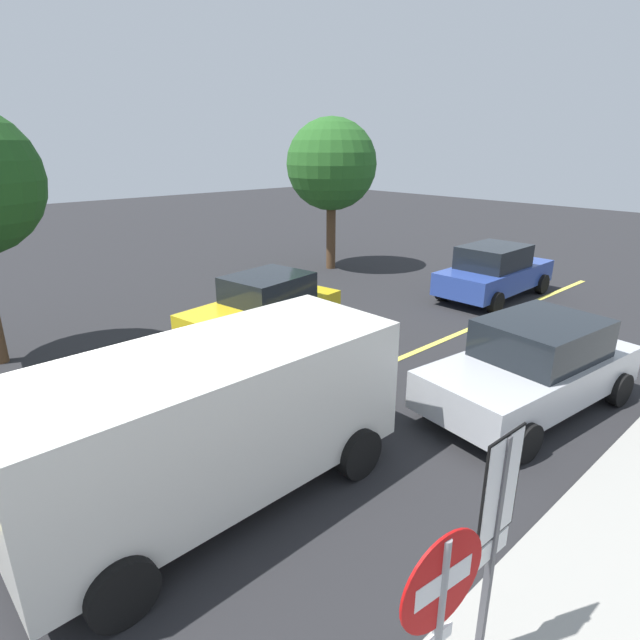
{
  "coord_description": "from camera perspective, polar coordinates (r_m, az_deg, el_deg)",
  "views": [
    {
      "loc": [
        -1.9,
        -6.65,
        4.65
      ],
      "look_at": [
        4.14,
        -0.06,
        1.55
      ],
      "focal_mm": 28.51,
      "sensor_mm": 36.0,
      "label": 1
    }
  ],
  "objects": [
    {
      "name": "ground_plane",
      "position": [
        8.33,
        -22.76,
        -16.49
      ],
      "size": [
        80.0,
        80.0,
        0.0
      ],
      "primitive_type": "plane",
      "color": "#262628"
    },
    {
      "name": "lane_marking_centre",
      "position": [
        9.47,
        -5.41,
        -10.31
      ],
      "size": [
        28.0,
        0.16,
        0.01
      ],
      "primitive_type": "cube",
      "color": "#E0D14C"
    },
    {
      "name": "stop_sign",
      "position": [
        4.06,
        13.15,
        -30.2
      ],
      "size": [
        0.76,
        0.11,
        2.34
      ],
      "color": "gray",
      "rests_on": "ground_plane"
    },
    {
      "name": "speed_limit_sign",
      "position": [
        4.72,
        19.25,
        -19.83
      ],
      "size": [
        0.54,
        0.06,
        2.52
      ],
      "color": "#4C4C51",
      "rests_on": "ground_plane"
    },
    {
      "name": "white_van",
      "position": [
        6.93,
        -12.14,
        -10.56
      ],
      "size": [
        5.23,
        2.33,
        2.2
      ],
      "color": "silver",
      "rests_on": "ground_plane"
    },
    {
      "name": "car_blue_near_curb",
      "position": [
        17.03,
        18.98,
        5.16
      ],
      "size": [
        4.47,
        2.07,
        1.69
      ],
      "color": "#2D479E",
      "rests_on": "ground_plane"
    },
    {
      "name": "car_yellow_mid_road",
      "position": [
        12.71,
        -6.29,
        1.42
      ],
      "size": [
        4.34,
        2.52,
        1.61
      ],
      "color": "gold",
      "rests_on": "ground_plane"
    },
    {
      "name": "car_silver_crossing",
      "position": [
        10.04,
        22.8,
        -4.74
      ],
      "size": [
        4.61,
        2.49,
        1.68
      ],
      "color": "#B7BABF",
      "rests_on": "ground_plane"
    },
    {
      "name": "tree_centre_verge",
      "position": [
        19.74,
        1.29,
        17.0
      ],
      "size": [
        3.36,
        3.36,
        5.62
      ],
      "color": "#513823",
      "rests_on": "ground_plane"
    }
  ]
}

